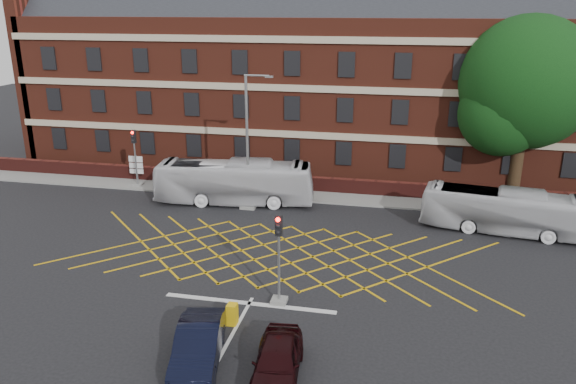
% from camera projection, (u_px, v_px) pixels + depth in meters
% --- Properties ---
extents(ground, '(120.00, 120.00, 0.00)m').
position_uv_depth(ground, '(268.00, 270.00, 28.76)').
color(ground, black).
rests_on(ground, ground).
extents(victorian_building, '(51.00, 12.17, 20.40)m').
position_uv_depth(victorian_building, '(333.00, 69.00, 46.62)').
color(victorian_building, maroon).
rests_on(victorian_building, ground).
extents(boundary_wall, '(56.00, 0.50, 1.10)m').
position_uv_depth(boundary_wall, '(311.00, 184.00, 40.64)').
color(boundary_wall, '#471612').
rests_on(boundary_wall, ground).
extents(far_pavement, '(60.00, 3.00, 0.12)m').
position_uv_depth(far_pavement, '(308.00, 195.00, 39.87)').
color(far_pavement, slate).
rests_on(far_pavement, ground).
extents(box_junction_hatching, '(8.22, 8.22, 0.02)m').
position_uv_depth(box_junction_hatching, '(277.00, 253.00, 30.61)').
color(box_junction_hatching, '#CC990C').
rests_on(box_junction_hatching, ground).
extents(stop_line, '(8.00, 0.30, 0.02)m').
position_uv_depth(stop_line, '(249.00, 303.00, 25.51)').
color(stop_line, silver).
rests_on(stop_line, ground).
extents(bus_left, '(10.91, 3.77, 2.98)m').
position_uv_depth(bus_left, '(234.00, 182.00, 37.98)').
color(bus_left, silver).
rests_on(bus_left, ground).
extents(bus_right, '(9.71, 3.61, 2.64)m').
position_uv_depth(bus_right, '(503.00, 211.00, 33.13)').
color(bus_right, silver).
rests_on(bus_right, ground).
extents(car_navy, '(2.53, 4.84, 1.52)m').
position_uv_depth(car_navy, '(198.00, 346.00, 21.04)').
color(car_navy, black).
rests_on(car_navy, ground).
extents(car_maroon, '(2.10, 4.35, 1.43)m').
position_uv_depth(car_maroon, '(277.00, 361.00, 20.22)').
color(car_maroon, black).
rests_on(car_maroon, ground).
extents(deciduous_tree, '(9.13, 9.13, 12.42)m').
position_uv_depth(deciduous_tree, '(525.00, 92.00, 38.43)').
color(deciduous_tree, black).
rests_on(deciduous_tree, ground).
extents(traffic_light_near, '(0.70, 0.70, 4.27)m').
position_uv_depth(traffic_light_near, '(279.00, 268.00, 25.01)').
color(traffic_light_near, slate).
rests_on(traffic_light_near, ground).
extents(traffic_light_far, '(0.70, 0.70, 4.27)m').
position_uv_depth(traffic_light_far, '(136.00, 164.00, 41.35)').
color(traffic_light_far, slate).
rests_on(traffic_light_far, ground).
extents(street_lamp, '(2.25, 1.00, 8.80)m').
position_uv_depth(street_lamp, '(249.00, 164.00, 36.56)').
color(street_lamp, slate).
rests_on(street_lamp, ground).
extents(direction_signs, '(1.10, 0.16, 2.20)m').
position_uv_depth(direction_signs, '(136.00, 166.00, 42.21)').
color(direction_signs, gray).
rests_on(direction_signs, ground).
extents(utility_cabinet, '(0.41, 0.45, 0.94)m').
position_uv_depth(utility_cabinet, '(232.00, 314.00, 23.73)').
color(utility_cabinet, gold).
rests_on(utility_cabinet, ground).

